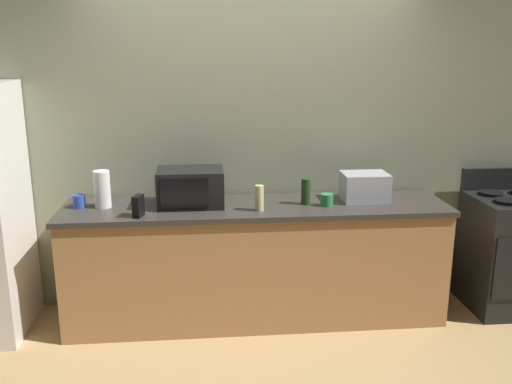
% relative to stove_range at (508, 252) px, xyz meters
% --- Properties ---
extents(ground_plane, '(8.00, 8.00, 0.00)m').
position_rel_stove_range_xyz_m(ground_plane, '(-2.00, -0.40, -0.46)').
color(ground_plane, tan).
extents(back_wall, '(6.40, 0.10, 2.70)m').
position_rel_stove_range_xyz_m(back_wall, '(-2.00, 0.41, 0.89)').
color(back_wall, gray).
rests_on(back_wall, ground_plane).
extents(counter_run, '(2.84, 0.64, 0.90)m').
position_rel_stove_range_xyz_m(counter_run, '(-2.00, 0.00, -0.01)').
color(counter_run, '#B27F4C').
rests_on(counter_run, ground_plane).
extents(stove_range, '(0.60, 0.61, 1.08)m').
position_rel_stove_range_xyz_m(stove_range, '(0.00, 0.00, 0.00)').
color(stove_range, black).
rests_on(stove_range, ground_plane).
extents(microwave, '(0.48, 0.35, 0.27)m').
position_rel_stove_range_xyz_m(microwave, '(-2.48, 0.05, 0.57)').
color(microwave, black).
rests_on(microwave, counter_run).
extents(toaster_oven, '(0.34, 0.26, 0.21)m').
position_rel_stove_range_xyz_m(toaster_oven, '(-1.17, 0.06, 0.54)').
color(toaster_oven, '#B7BABF').
rests_on(toaster_oven, counter_run).
extents(paper_towel_roll, '(0.12, 0.12, 0.27)m').
position_rel_stove_range_xyz_m(paper_towel_roll, '(-3.11, 0.05, 0.57)').
color(paper_towel_roll, white).
rests_on(paper_towel_roll, counter_run).
extents(cordless_phone, '(0.08, 0.12, 0.15)m').
position_rel_stove_range_xyz_m(cordless_phone, '(-2.83, -0.21, 0.51)').
color(cordless_phone, black).
rests_on(cordless_phone, counter_run).
extents(bottle_vinegar, '(0.06, 0.06, 0.18)m').
position_rel_stove_range_xyz_m(bottle_vinegar, '(-1.99, -0.14, 0.53)').
color(bottle_vinegar, beige).
rests_on(bottle_vinegar, counter_run).
extents(bottle_wine, '(0.07, 0.07, 0.19)m').
position_rel_stove_range_xyz_m(bottle_wine, '(-1.63, -0.01, 0.54)').
color(bottle_wine, '#1E3F19').
rests_on(bottle_wine, counter_run).
extents(mug_green, '(0.09, 0.09, 0.09)m').
position_rel_stove_range_xyz_m(mug_green, '(-1.49, -0.07, 0.48)').
color(mug_green, '#2D8C47').
rests_on(mug_green, counter_run).
extents(mug_blue, '(0.09, 0.09, 0.10)m').
position_rel_stove_range_xyz_m(mug_blue, '(-3.28, 0.05, 0.49)').
color(mug_blue, '#2D4CB2').
rests_on(mug_blue, counter_run).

